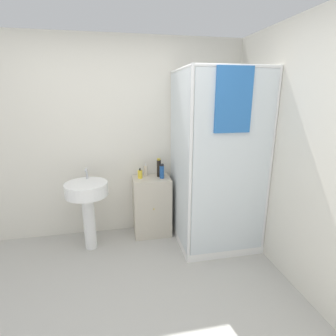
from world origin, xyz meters
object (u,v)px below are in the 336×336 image
Objects in this scene: shampoo_bottle_tall_black at (159,168)px; lotion_bottle_white at (146,171)px; shampoo_bottle_blue at (162,171)px; soap_dispenser at (140,174)px; sink at (87,198)px.

lotion_bottle_white is at bearing 163.56° from shampoo_bottle_tall_black.
shampoo_bottle_tall_black is at bearing 104.73° from shampoo_bottle_blue.
shampoo_bottle_blue is (0.02, -0.09, -0.03)m from shampoo_bottle_tall_black.
shampoo_bottle_tall_black is at bearing 7.14° from soap_dispenser.
shampoo_bottle_blue reaches higher than lotion_bottle_white.
sink is at bearing -158.00° from lotion_bottle_white.
soap_dispenser is (0.64, 0.21, 0.19)m from sink.
lotion_bottle_white is at bearing 22.00° from sink.
shampoo_bottle_blue is (0.27, -0.06, 0.04)m from soap_dispenser.
lotion_bottle_white is at bearing 43.42° from soap_dispenser.
shampoo_bottle_tall_black reaches higher than shampoo_bottle_blue.
sink reaches higher than lotion_bottle_white.
soap_dispenser is 0.28m from shampoo_bottle_blue.
shampoo_bottle_tall_black is at bearing 15.39° from sink.
soap_dispenser is 0.80× the size of lotion_bottle_white.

